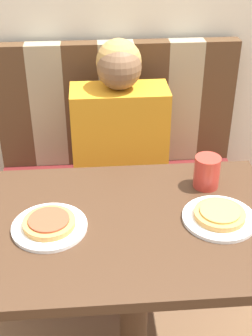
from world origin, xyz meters
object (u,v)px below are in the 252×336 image
Objects in this scene: pizza_left at (49,222)px; pizza_right at (220,214)px; drinking_cup at (207,172)px; plate_right at (219,218)px; person at (120,123)px; plate_left at (50,227)px.

pizza_left and pizza_right have the same top height.
drinking_cup is at bearing 89.99° from pizza_right.
pizza_left reaches higher than plate_right.
drinking_cup is at bearing -63.44° from person.
drinking_cup is at bearing 19.93° from pizza_left.
drinking_cup is at bearing 19.93° from plate_left.
pizza_left is 1.41× the size of drinking_cup.
pizza_right is at bearing 0.00° from plate_left.
plate_left is at bearing 0.00° from pizza_left.
person is 0.75m from plate_right.
person reaches higher than pizza_left.
plate_left is (-0.26, -0.70, 0.01)m from person.
drinking_cup is (0.00, 0.19, 0.03)m from pizza_right.
person is 0.58m from drinking_cup.
plate_right is 2.03× the size of drinking_cup.
plate_left is at bearing 180.00° from plate_right.
person is at bearing 110.15° from plate_right.
pizza_right is (0.00, 0.00, 0.02)m from plate_right.
plate_right is (0.26, -0.70, 0.01)m from person.
pizza_right is 0.19m from drinking_cup.
drinking_cup is (0.00, 0.19, 0.05)m from plate_right.
plate_left is 0.52m from plate_right.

